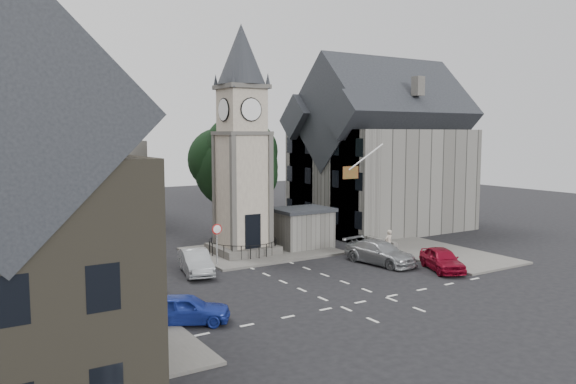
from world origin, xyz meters
TOP-DOWN VIEW (x-y plane):
  - ground at (0.00, 0.00)m, footprint 120.00×120.00m
  - pavement_west at (-12.50, 6.00)m, footprint 6.00×30.00m
  - pavement_east at (12.00, 8.00)m, footprint 6.00×26.00m
  - central_island at (1.50, 8.00)m, footprint 10.00×8.00m
  - road_markings at (0.00, -5.50)m, footprint 20.00×8.00m
  - clock_tower at (0.00, 7.99)m, footprint 4.86×4.86m
  - stone_shelter at (4.80, 7.50)m, footprint 4.30×3.30m
  - town_tree at (2.00, 13.00)m, footprint 7.20×7.20m
  - warning_sign_post at (-3.20, 5.43)m, footprint 0.70×0.19m
  - terrace_tudor at (-15.50, 0.00)m, footprint 8.10×7.60m
  - backdrop_west at (-12.00, 28.00)m, footprint 20.00×10.00m
  - east_building at (15.59, 11.00)m, footprint 14.40×11.40m
  - east_boundary_wall at (9.20, 10.00)m, footprint 0.40×16.00m
  - flagpole at (8.00, 4.00)m, footprint 3.68×0.10m
  - car_west_blue at (-9.07, -3.81)m, footprint 4.36×3.37m
  - car_west_silver at (-10.54, 1.91)m, footprint 5.01×2.98m
  - car_west_grey at (-11.50, 8.00)m, footprint 6.03×3.82m
  - car_island_silver at (-5.10, 4.50)m, footprint 2.48×4.73m
  - car_island_east at (6.40, 0.50)m, footprint 2.92×5.53m
  - car_east_red at (8.50, -3.00)m, footprint 3.32×4.61m
  - pedestrian at (8.50, 2.00)m, footprint 0.74×0.53m

SIDE VIEW (x-z plane):
  - ground at x=0.00m, z-range 0.00..0.00m
  - road_markings at x=0.00m, z-range 0.00..0.01m
  - pavement_west at x=-12.50m, z-range 0.00..0.14m
  - pavement_east at x=12.00m, z-range 0.00..0.14m
  - central_island at x=1.50m, z-range 0.00..0.16m
  - east_boundary_wall at x=9.20m, z-range 0.00..0.90m
  - car_west_blue at x=-9.07m, z-range 0.00..1.39m
  - car_east_red at x=8.50m, z-range 0.00..1.46m
  - car_island_silver at x=-5.10m, z-range 0.00..1.48m
  - car_island_east at x=6.40m, z-range 0.00..1.53m
  - car_west_grey at x=-11.50m, z-range 0.00..1.55m
  - car_west_silver at x=-10.54m, z-range 0.00..1.56m
  - pedestrian at x=8.50m, z-range 0.00..1.89m
  - stone_shelter at x=4.80m, z-range 0.01..3.09m
  - warning_sign_post at x=-3.20m, z-range 0.60..3.45m
  - backdrop_west at x=-12.00m, z-range 0.00..8.00m
  - terrace_tudor at x=-15.50m, z-range 0.19..12.19m
  - east_building at x=15.59m, z-range -0.04..12.56m
  - town_tree at x=2.00m, z-range 1.57..12.37m
  - flagpole at x=8.00m, z-range 5.63..8.37m
  - clock_tower at x=0.00m, z-range 0.00..16.25m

